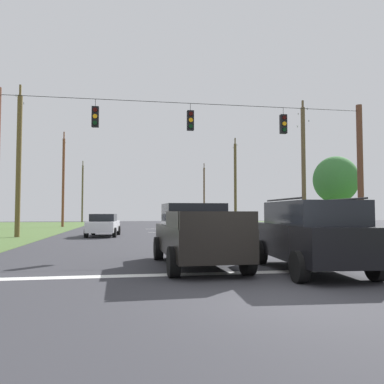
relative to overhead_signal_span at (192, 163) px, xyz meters
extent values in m
plane|color=#333338|center=(-0.16, -10.65, -3.99)|extent=(120.00, 120.00, 0.00)
cube|color=white|center=(-0.16, -7.59, -3.99)|extent=(15.15, 0.45, 0.01)
cube|color=white|center=(-0.16, -1.59, -3.99)|extent=(2.50, 0.15, 0.01)
cube|color=white|center=(-0.16, 5.22, -3.99)|extent=(2.50, 0.15, 0.01)
cube|color=white|center=(-0.16, 13.11, -3.99)|extent=(2.50, 0.15, 0.01)
cube|color=white|center=(-0.16, 19.21, -3.99)|extent=(2.50, 0.15, 0.01)
cylinder|color=brown|center=(8.75, 0.00, -0.39)|extent=(0.30, 0.30, 7.20)
cylinder|color=black|center=(0.00, 0.00, 2.89)|extent=(17.49, 0.02, 0.02)
cylinder|color=black|center=(-4.52, 0.00, 2.71)|extent=(0.02, 0.02, 0.36)
cube|color=black|center=(-4.52, 0.00, 2.05)|extent=(0.32, 0.24, 0.95)
cylinder|color=#310503|center=(-4.52, -0.14, 2.35)|extent=(0.20, 0.04, 0.20)
cylinder|color=orange|center=(-4.52, -0.14, 2.05)|extent=(0.20, 0.04, 0.20)
cylinder|color=black|center=(-4.52, -0.14, 1.75)|extent=(0.20, 0.04, 0.20)
cylinder|color=black|center=(-0.09, 0.00, 2.71)|extent=(0.02, 0.02, 0.36)
cube|color=black|center=(-0.09, 0.00, 2.05)|extent=(0.32, 0.24, 0.95)
cylinder|color=#310503|center=(-0.09, -0.14, 2.35)|extent=(0.20, 0.04, 0.20)
cylinder|color=orange|center=(-0.09, -0.14, 2.05)|extent=(0.20, 0.04, 0.20)
cylinder|color=black|center=(-0.09, -0.14, 1.75)|extent=(0.20, 0.04, 0.20)
cylinder|color=black|center=(4.61, 0.00, 2.71)|extent=(0.02, 0.02, 0.36)
cube|color=black|center=(4.61, 0.00, 2.05)|extent=(0.32, 0.24, 0.95)
cylinder|color=#310503|center=(4.61, -0.14, 2.35)|extent=(0.20, 0.04, 0.20)
cylinder|color=orange|center=(4.61, -0.14, 2.05)|extent=(0.20, 0.04, 0.20)
cylinder|color=black|center=(4.61, -0.14, 1.75)|extent=(0.20, 0.04, 0.20)
cube|color=black|center=(-0.87, -6.17, -3.17)|extent=(2.17, 5.46, 0.85)
cube|color=black|center=(-0.89, -5.52, -2.39)|extent=(1.91, 1.96, 0.70)
cube|color=black|center=(-1.76, -7.55, -2.52)|extent=(0.18, 2.38, 0.45)
cube|color=black|center=(0.12, -7.49, -2.52)|extent=(0.18, 2.38, 0.45)
cube|color=black|center=(-0.78, -8.82, -2.52)|extent=(1.96, 0.16, 0.45)
cylinder|color=black|center=(-1.92, -4.37, -3.59)|extent=(0.31, 0.81, 0.80)
cylinder|color=black|center=(0.08, -4.30, -3.59)|extent=(0.31, 0.81, 0.80)
cylinder|color=black|center=(-1.81, -8.04, -3.59)|extent=(0.31, 0.81, 0.80)
cylinder|color=black|center=(0.19, -7.97, -3.59)|extent=(0.31, 0.81, 0.80)
cube|color=black|center=(2.13, -7.67, -3.14)|extent=(2.22, 4.90, 0.95)
cube|color=black|center=(2.13, -7.82, -2.34)|extent=(1.98, 3.30, 0.65)
cylinder|color=black|center=(1.28, -7.77, -1.96)|extent=(0.21, 2.72, 0.05)
cylinder|color=black|center=(2.97, -7.87, -1.96)|extent=(0.21, 2.72, 0.05)
cylinder|color=black|center=(1.25, -5.99, -3.61)|extent=(0.30, 0.77, 0.76)
cylinder|color=black|center=(3.20, -6.10, -3.61)|extent=(0.30, 0.77, 0.76)
cylinder|color=black|center=(1.07, -9.24, -3.61)|extent=(0.30, 0.77, 0.76)
cylinder|color=black|center=(3.01, -9.36, -3.61)|extent=(0.30, 0.77, 0.76)
cube|color=silver|center=(-4.69, 9.04, -3.32)|extent=(2.08, 4.41, 0.70)
cube|color=black|center=(-4.69, 9.04, -2.72)|extent=(1.76, 2.20, 0.50)
cylinder|color=black|center=(-3.88, 7.56, -3.67)|extent=(0.26, 0.65, 0.64)
cylinder|color=black|center=(-5.68, 7.68, -3.67)|extent=(0.26, 0.65, 0.64)
cylinder|color=black|center=(-3.69, 10.39, -3.67)|extent=(0.26, 0.65, 0.64)
cylinder|color=black|center=(-5.49, 10.51, -3.67)|extent=(0.26, 0.65, 0.64)
cube|color=navy|center=(4.75, 15.74, -3.32)|extent=(4.34, 1.89, 0.70)
cube|color=black|center=(4.75, 15.74, -2.72)|extent=(2.13, 1.67, 0.50)
cylinder|color=black|center=(6.15, 16.67, -3.67)|extent=(0.64, 0.23, 0.64)
cylinder|color=black|center=(6.19, 14.88, -3.67)|extent=(0.64, 0.23, 0.64)
cylinder|color=black|center=(3.31, 16.61, -3.67)|extent=(0.64, 0.23, 0.64)
cylinder|color=black|center=(3.35, 14.81, -3.67)|extent=(0.64, 0.23, 0.64)
cylinder|color=brown|center=(9.44, 7.90, 0.62)|extent=(0.30, 0.30, 9.22)
cube|color=brown|center=(9.44, 7.90, 4.83)|extent=(0.12, 0.12, 1.86)
cylinder|color=#B2B7BC|center=(9.44, 8.64, 4.95)|extent=(0.08, 0.08, 0.12)
cylinder|color=#B2B7BC|center=(9.44, 7.15, 4.95)|extent=(0.08, 0.08, 0.12)
cube|color=brown|center=(9.44, 7.90, 3.93)|extent=(0.12, 0.12, 2.33)
cylinder|color=#B2B7BC|center=(9.44, 8.83, 4.05)|extent=(0.08, 0.08, 0.12)
cylinder|color=#B2B7BC|center=(9.44, 6.97, 4.05)|extent=(0.08, 0.08, 0.12)
cylinder|color=brown|center=(9.07, 24.62, 0.75)|extent=(0.32, 0.32, 9.48)
cube|color=brown|center=(9.07, 24.62, 5.09)|extent=(0.12, 0.12, 2.18)
cylinder|color=#B2B7BC|center=(9.07, 25.50, 5.21)|extent=(0.08, 0.08, 0.12)
cylinder|color=#B2B7BC|center=(9.07, 23.75, 5.21)|extent=(0.08, 0.08, 0.12)
cylinder|color=brown|center=(9.02, 43.04, 0.39)|extent=(0.26, 0.26, 8.77)
cube|color=brown|center=(9.02, 43.04, 4.38)|extent=(0.12, 0.12, 2.29)
cylinder|color=#B2B7BC|center=(9.02, 43.96, 4.50)|extent=(0.08, 0.08, 0.12)
cylinder|color=#B2B7BC|center=(9.02, 42.13, 4.50)|extent=(0.08, 0.08, 0.12)
cylinder|color=brown|center=(-10.12, 8.51, 0.68)|extent=(0.32, 0.32, 9.35)
cube|color=brown|center=(-10.12, 8.51, 4.95)|extent=(0.12, 0.12, 2.22)
cylinder|color=#B2B7BC|center=(-10.12, 9.40, 5.07)|extent=(0.08, 0.08, 0.12)
cylinder|color=#B2B7BC|center=(-10.12, 7.62, 5.07)|extent=(0.08, 0.08, 0.12)
cylinder|color=brown|center=(-10.03, 25.11, 0.81)|extent=(0.27, 0.27, 9.60)
cube|color=brown|center=(-10.03, 25.11, 5.21)|extent=(0.12, 0.12, 2.30)
cylinder|color=#B2B7BC|center=(-10.03, 26.03, 5.33)|extent=(0.08, 0.08, 0.12)
cylinder|color=#B2B7BC|center=(-10.03, 24.19, 5.33)|extent=(0.08, 0.08, 0.12)
cylinder|color=brown|center=(-10.16, 43.39, 0.42)|extent=(0.27, 0.27, 8.83)
cube|color=brown|center=(-10.16, 43.39, 4.44)|extent=(0.12, 0.12, 2.24)
cylinder|color=#B2B7BC|center=(-10.16, 44.28, 4.56)|extent=(0.08, 0.08, 0.12)
cylinder|color=#B2B7BC|center=(-10.16, 42.50, 4.56)|extent=(0.08, 0.08, 0.12)
cylinder|color=brown|center=(12.55, 8.99, -2.43)|extent=(0.37, 0.37, 3.12)
ellipsoid|color=#377537|center=(12.55, 8.99, 0.11)|extent=(3.37, 3.37, 3.56)
camera|label=1|loc=(-2.94, -17.90, -2.29)|focal=35.85mm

